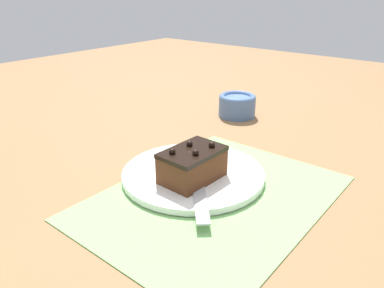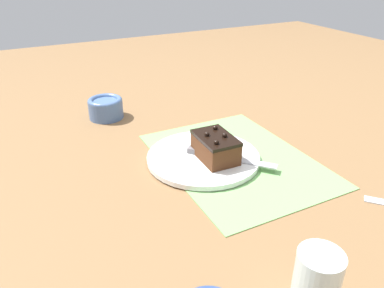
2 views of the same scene
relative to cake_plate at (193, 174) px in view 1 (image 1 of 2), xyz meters
name	(u,v)px [view 1 (image 1 of 2)]	position (x,y,z in m)	size (l,w,h in m)	color
ground_plane	(215,197)	(-0.03, -0.07, -0.01)	(3.00, 3.00, 0.00)	olive
placemat_woven	(215,197)	(-0.03, -0.07, -0.01)	(0.46, 0.34, 0.00)	#7AB266
cake_plate	(193,174)	(0.00, 0.00, 0.00)	(0.27, 0.27, 0.01)	white
chocolate_cake	(192,164)	(-0.03, -0.02, 0.04)	(0.12, 0.08, 0.07)	#512D19
serving_knife	(196,176)	(-0.02, -0.02, 0.01)	(0.17, 0.16, 0.01)	slate
small_bowl	(237,105)	(0.37, 0.14, 0.02)	(0.10, 0.10, 0.06)	#4C6B9E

